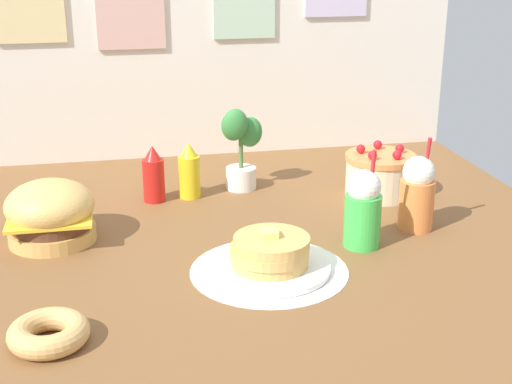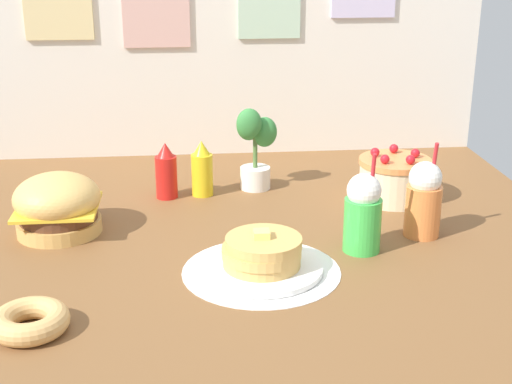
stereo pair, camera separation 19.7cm
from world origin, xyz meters
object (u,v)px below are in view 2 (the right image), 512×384
at_px(ketchup_bottle, 166,172).
at_px(donut_pink_glaze, 30,320).
at_px(pancake_stack, 262,257).
at_px(layer_cake, 394,179).
at_px(mustard_bottle, 202,170).
at_px(cream_soda_cup, 363,213).
at_px(orange_float_cup, 424,200).
at_px(burger, 58,205).
at_px(potted_plant, 255,145).

relative_size(ketchup_bottle, donut_pink_glaze, 1.08).
height_order(pancake_stack, layer_cake, layer_cake).
relative_size(mustard_bottle, donut_pink_glaze, 1.08).
xyz_separation_m(ketchup_bottle, donut_pink_glaze, (-0.28, -0.82, -0.06)).
xyz_separation_m(cream_soda_cup, orange_float_cup, (0.20, 0.08, 0.00)).
bearing_deg(layer_cake, pancake_stack, -134.55).
distance_m(burger, pancake_stack, 0.64).
distance_m(pancake_stack, cream_soda_cup, 0.31).
bearing_deg(pancake_stack, layer_cake, 45.45).
height_order(burger, donut_pink_glaze, burger).
bearing_deg(cream_soda_cup, orange_float_cup, 23.27).
distance_m(burger, ketchup_bottle, 0.40).
height_order(burger, ketchup_bottle, ketchup_bottle).
distance_m(donut_pink_glaze, potted_plant, 1.06).
bearing_deg(mustard_bottle, pancake_stack, -77.05).
relative_size(pancake_stack, ketchup_bottle, 1.70).
relative_size(pancake_stack, layer_cake, 1.36).
distance_m(mustard_bottle, cream_soda_cup, 0.64).
height_order(pancake_stack, ketchup_bottle, ketchup_bottle).
distance_m(burger, potted_plant, 0.69).
bearing_deg(donut_pink_glaze, pancake_stack, 24.69).
bearing_deg(orange_float_cup, layer_cake, 90.15).
xyz_separation_m(layer_cake, ketchup_bottle, (-0.73, 0.09, 0.01)).
height_order(orange_float_cup, potted_plant, potted_plant).
relative_size(layer_cake, cream_soda_cup, 0.83).
distance_m(burger, layer_cake, 1.05).
xyz_separation_m(pancake_stack, orange_float_cup, (0.48, 0.19, 0.07)).
relative_size(burger, donut_pink_glaze, 1.43).
distance_m(cream_soda_cup, donut_pink_glaze, 0.89).
relative_size(cream_soda_cup, donut_pink_glaze, 1.61).
bearing_deg(cream_soda_cup, burger, 166.45).
xyz_separation_m(layer_cake, cream_soda_cup, (-0.19, -0.38, 0.04)).
xyz_separation_m(burger, mustard_bottle, (0.42, 0.28, 0.00)).
bearing_deg(cream_soda_cup, pancake_stack, -158.88).
relative_size(burger, ketchup_bottle, 1.33).
bearing_deg(mustard_bottle, burger, -146.25).
height_order(layer_cake, cream_soda_cup, cream_soda_cup).
relative_size(pancake_stack, donut_pink_glaze, 1.83).
bearing_deg(potted_plant, burger, -150.99).
height_order(cream_soda_cup, donut_pink_glaze, cream_soda_cup).
height_order(burger, cream_soda_cup, cream_soda_cup).
distance_m(orange_float_cup, potted_plant, 0.63).
xyz_separation_m(burger, layer_cake, (1.03, 0.17, -0.01)).
bearing_deg(ketchup_bottle, pancake_stack, -66.45).
bearing_deg(pancake_stack, donut_pink_glaze, -155.31).
bearing_deg(layer_cake, potted_plant, 160.20).
height_order(burger, mustard_bottle, mustard_bottle).
bearing_deg(pancake_stack, mustard_bottle, 102.95).
bearing_deg(cream_soda_cup, ketchup_bottle, 138.76).
relative_size(layer_cake, mustard_bottle, 1.25).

